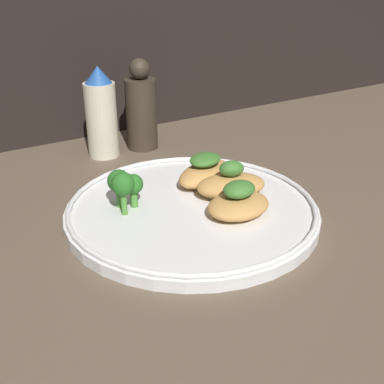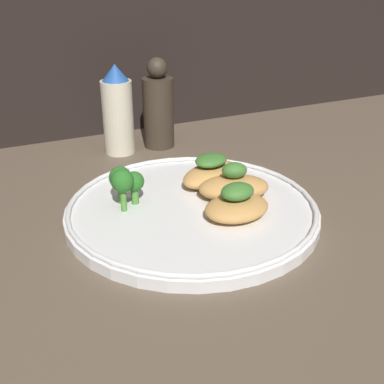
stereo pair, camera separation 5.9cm
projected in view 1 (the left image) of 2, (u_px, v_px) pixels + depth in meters
ground_plane at (192, 220)px, 60.96cm from camera, size 180.00×180.00×1.00cm
plate at (192, 209)px, 60.31cm from camera, size 31.55×31.55×2.00cm
grilled_meat_front at (239, 203)px, 57.63cm from camera, size 8.83×7.19×4.30cm
grilled_meat_middle at (230, 183)px, 62.33cm from camera, size 10.32×7.92×4.83cm
grilled_meat_back at (205, 171)px, 65.87cm from camera, size 10.92×8.46×4.14cm
broccoli_bunch at (124, 184)px, 58.01cm from camera, size 4.55×4.96×5.47cm
sauce_bottle at (101, 114)px, 76.69cm from camera, size 5.01×5.01×14.62cm
pepper_grinder at (141, 110)px, 80.14cm from camera, size 5.18×5.18×15.10cm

